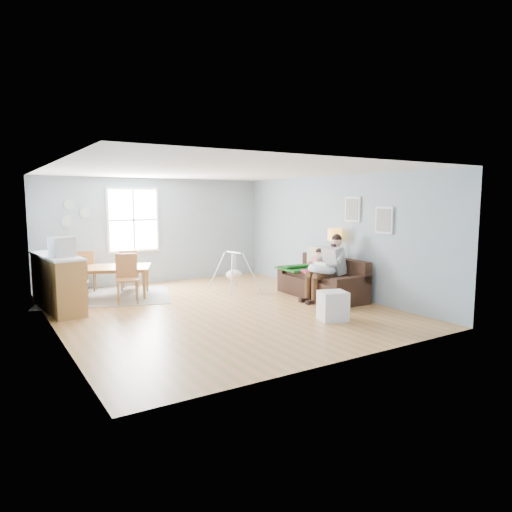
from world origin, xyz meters
TOP-DOWN VIEW (x-y plane):
  - room at (0.00, 0.00)m, footprint 8.40×9.40m
  - window at (-0.60, 3.46)m, footprint 1.32×0.08m
  - pictures at (2.97, -1.05)m, footprint 0.05×1.34m
  - wall_plates at (-2.00, 3.47)m, footprint 0.67×0.02m
  - sofa at (2.51, -0.22)m, footprint 1.02×2.21m
  - green_throw at (2.46, 0.51)m, footprint 1.03×0.86m
  - beige_pillow at (2.76, 0.34)m, footprint 0.16×0.53m
  - father at (2.36, -0.52)m, footprint 1.01×0.47m
  - nursing_pillow at (2.20, -0.52)m, footprint 0.65×0.63m
  - infant at (2.20, -0.48)m, footprint 0.18×0.40m
  - toddler at (2.44, -0.01)m, footprint 0.55×0.30m
  - floor_lamp at (2.80, -0.23)m, footprint 0.31×0.31m
  - storage_cube at (1.36, -1.82)m, footprint 0.57×0.54m
  - rug at (-1.60, 2.35)m, footprint 3.26×2.84m
  - dining_table at (-1.60, 2.35)m, footprint 2.18×1.72m
  - chair_sw at (-2.29, 1.87)m, footprint 0.54×0.54m
  - chair_se at (-1.36, 1.56)m, footprint 0.56×0.56m
  - chair_nw at (-1.85, 3.15)m, footprint 0.56×0.56m
  - chair_ne at (-0.92, 2.84)m, footprint 0.57×0.57m
  - counter at (-2.70, 1.62)m, footprint 0.78×2.01m
  - monitor at (-2.64, 1.26)m, footprint 0.47×0.45m
  - baby_swing at (1.11, 1.36)m, footprint 1.05×1.07m

SIDE VIEW (x-z plane):
  - rug at x=-1.60m, z-range 0.00..0.01m
  - storage_cube at x=1.36m, z-range 0.00..0.52m
  - sofa at x=2.51m, z-range -0.13..0.75m
  - dining_table at x=-1.60m, z-range 0.00..0.67m
  - baby_swing at x=1.11m, z-range -0.05..0.89m
  - counter at x=-2.70m, z-range 0.01..1.10m
  - chair_ne at x=-0.92m, z-range 0.07..1.04m
  - green_throw at x=2.46m, z-range 0.54..0.58m
  - chair_nw at x=-1.85m, z-range 0.07..1.05m
  - chair_sw at x=-2.29m, z-range 0.07..1.08m
  - chair_se at x=-1.36m, z-range 0.08..1.11m
  - nursing_pillow at x=2.20m, z-range 0.57..0.81m
  - toddler at x=2.44m, z-range 0.32..1.15m
  - father at x=2.36m, z-range 0.05..1.48m
  - infant at x=2.20m, z-range 0.70..0.85m
  - beige_pillow at x=2.76m, z-range 0.54..1.06m
  - floor_lamp at x=2.80m, z-range 0.50..2.01m
  - monitor at x=-2.64m, z-range 1.10..1.46m
  - window at x=-0.60m, z-range 0.84..2.46m
  - wall_plates at x=-2.00m, z-range 1.50..2.16m
  - pictures at x=2.97m, z-range 1.48..2.22m
  - room at x=0.00m, z-range 0.47..4.37m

